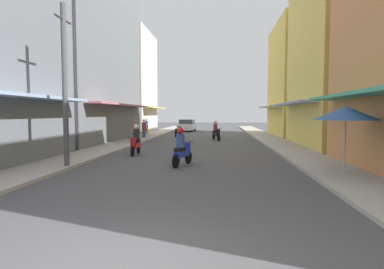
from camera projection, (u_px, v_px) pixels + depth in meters
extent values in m
plane|color=#4C4C4F|center=(203.00, 141.00, 24.19)|extent=(106.39, 106.39, 0.00)
cube|color=#ADA89E|center=(134.00, 140.00, 24.66)|extent=(2.15, 56.36, 0.12)
cube|color=#ADA89E|center=(274.00, 141.00, 23.70)|extent=(2.15, 56.36, 0.12)
cube|color=slate|center=(78.00, 36.00, 23.92)|extent=(6.00, 13.44, 16.17)
cube|color=#B7727F|center=(124.00, 105.00, 23.96)|extent=(1.10, 12.10, 0.12)
cube|color=silver|center=(124.00, 83.00, 35.51)|extent=(6.00, 8.01, 11.25)
cube|color=#EFD159|center=(155.00, 108.00, 35.39)|extent=(1.10, 7.21, 0.12)
cube|color=#EFD159|center=(351.00, 45.00, 19.70)|extent=(6.00, 8.74, 12.84)
cube|color=#8CA5CC|center=(293.00, 103.00, 20.24)|extent=(1.10, 7.87, 0.12)
cube|color=#EFD159|center=(307.00, 80.00, 29.57)|extent=(6.00, 9.07, 10.59)
cube|color=silver|center=(269.00, 107.00, 30.04)|extent=(1.10, 8.17, 0.12)
cylinder|color=black|center=(133.00, 151.00, 15.67)|extent=(0.09, 0.56, 0.56)
cylinder|color=black|center=(139.00, 148.00, 16.92)|extent=(0.09, 0.56, 0.56)
cube|color=red|center=(136.00, 145.00, 16.33)|extent=(0.30, 1.01, 0.24)
cube|color=black|center=(137.00, 141.00, 16.52)|extent=(0.29, 0.57, 0.14)
cylinder|color=red|center=(133.00, 142.00, 15.77)|extent=(0.28, 0.28, 0.45)
cylinder|color=black|center=(133.00, 137.00, 15.75)|extent=(0.55, 0.04, 0.03)
cylinder|color=#262628|center=(136.00, 134.00, 16.44)|extent=(0.34, 0.34, 0.55)
sphere|color=silver|center=(136.00, 127.00, 16.42)|extent=(0.26, 0.26, 0.26)
cylinder|color=black|center=(188.00, 157.00, 13.45)|extent=(0.25, 0.56, 0.56)
cylinder|color=black|center=(176.00, 161.00, 12.30)|extent=(0.25, 0.56, 0.56)
cube|color=#1E38B7|center=(182.00, 154.00, 12.81)|extent=(0.57, 1.04, 0.24)
cube|color=black|center=(180.00, 149.00, 12.61)|extent=(0.44, 0.62, 0.14)
cylinder|color=#1E38B7|center=(187.00, 148.00, 13.30)|extent=(0.28, 0.28, 0.45)
cylinder|color=black|center=(187.00, 142.00, 13.29)|extent=(0.53, 0.20, 0.03)
cylinder|color=#334C8C|center=(180.00, 141.00, 12.64)|extent=(0.34, 0.34, 0.55)
sphere|color=red|center=(180.00, 131.00, 12.61)|extent=(0.26, 0.26, 0.26)
cylinder|color=black|center=(219.00, 137.00, 24.61)|extent=(0.26, 0.55, 0.56)
cylinder|color=black|center=(214.00, 136.00, 25.82)|extent=(0.26, 0.55, 0.56)
cube|color=black|center=(216.00, 134.00, 25.25)|extent=(0.60, 1.04, 0.24)
cube|color=black|center=(215.00, 131.00, 25.43)|extent=(0.45, 0.62, 0.14)
cylinder|color=black|center=(218.00, 132.00, 24.71)|extent=(0.28, 0.28, 0.45)
cylinder|color=black|center=(218.00, 129.00, 24.69)|extent=(0.53, 0.21, 0.03)
cylinder|color=#99333F|center=(215.00, 127.00, 25.36)|extent=(0.34, 0.34, 0.55)
sphere|color=#B2B2B7|center=(215.00, 122.00, 25.33)|extent=(0.26, 0.26, 0.26)
cylinder|color=black|center=(180.00, 133.00, 29.64)|extent=(0.17, 0.57, 0.56)
cylinder|color=black|center=(176.00, 134.00, 28.43)|extent=(0.17, 0.57, 0.56)
cube|color=#197233|center=(178.00, 131.00, 28.97)|extent=(0.44, 1.03, 0.24)
cube|color=black|center=(177.00, 129.00, 28.76)|extent=(0.37, 0.60, 0.14)
cylinder|color=#197233|center=(180.00, 129.00, 29.49)|extent=(0.28, 0.28, 0.45)
cylinder|color=black|center=(180.00, 126.00, 29.47)|extent=(0.55, 0.12, 0.03)
cube|color=silver|center=(187.00, 126.00, 37.99)|extent=(2.04, 4.21, 0.70)
cube|color=#333D47|center=(187.00, 122.00, 37.81)|extent=(1.74, 2.21, 0.60)
cylinder|color=black|center=(183.00, 128.00, 39.36)|extent=(0.22, 0.65, 0.64)
cylinder|color=black|center=(195.00, 128.00, 39.12)|extent=(0.22, 0.65, 0.64)
cylinder|color=black|center=(179.00, 129.00, 36.90)|extent=(0.22, 0.65, 0.64)
cylinder|color=black|center=(192.00, 129.00, 36.66)|extent=(0.22, 0.65, 0.64)
cylinder|color=#598C59|center=(135.00, 137.00, 23.28)|extent=(0.28, 0.28, 0.78)
cylinder|color=#BF8C3F|center=(135.00, 128.00, 23.23)|extent=(0.34, 0.34, 0.66)
sphere|color=tan|center=(135.00, 121.00, 23.20)|extent=(0.22, 0.22, 0.22)
cylinder|color=#334C8C|center=(144.00, 134.00, 26.95)|extent=(0.28, 0.28, 0.77)
cylinder|color=#99333F|center=(144.00, 126.00, 26.91)|extent=(0.34, 0.34, 0.65)
sphere|color=tan|center=(144.00, 121.00, 26.88)|extent=(0.22, 0.22, 0.22)
cylinder|color=#BF8C3F|center=(147.00, 131.00, 31.98)|extent=(0.28, 0.28, 0.77)
cylinder|color=#334C8C|center=(147.00, 124.00, 31.94)|extent=(0.34, 0.34, 0.65)
sphere|color=tan|center=(147.00, 119.00, 31.91)|extent=(0.22, 0.22, 0.22)
cylinder|color=#99999E|center=(345.00, 145.00, 10.40)|extent=(0.05, 0.05, 2.20)
cone|color=#335999|center=(346.00, 113.00, 10.33)|extent=(2.09, 2.09, 0.45)
cylinder|color=#4C4C4F|center=(65.00, 87.00, 12.01)|extent=(0.20, 0.20, 6.29)
cylinder|color=#3F382D|center=(63.00, 19.00, 11.84)|extent=(0.08, 1.20, 0.08)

